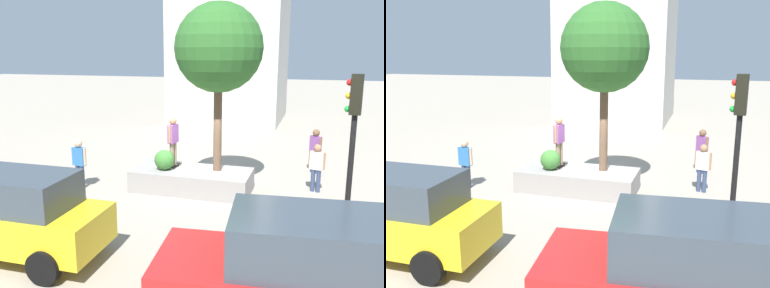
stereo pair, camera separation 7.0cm
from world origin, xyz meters
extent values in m
plane|color=#9E9384|center=(0.00, 0.00, 0.00)|extent=(120.00, 120.00, 0.00)
cube|color=gray|center=(0.19, 0.14, 0.36)|extent=(3.99, 1.82, 0.73)
cylinder|color=brown|center=(-0.63, -0.09, 2.36)|extent=(0.28, 0.28, 3.27)
sphere|color=#2D6628|center=(-0.63, -0.09, 4.78)|extent=(2.87, 2.87, 2.87)
sphere|color=#3D7A33|center=(1.10, 0.38, 1.07)|extent=(0.68, 0.68, 0.68)
cube|color=black|center=(0.90, 0.04, 0.79)|extent=(0.39, 0.83, 0.02)
sphere|color=beige|center=(0.88, 0.31, 0.75)|extent=(0.06, 0.06, 0.06)
sphere|color=beige|center=(1.04, 0.27, 0.75)|extent=(0.06, 0.06, 0.06)
sphere|color=beige|center=(0.76, -0.19, 0.75)|extent=(0.06, 0.06, 0.06)
sphere|color=beige|center=(0.92, -0.23, 0.75)|extent=(0.06, 0.06, 0.06)
cylinder|color=#847056|center=(0.88, -0.05, 1.20)|extent=(0.15, 0.15, 0.81)
cylinder|color=#847056|center=(0.91, 0.14, 1.20)|extent=(0.15, 0.15, 0.81)
cube|color=#8C4C99|center=(0.90, 0.04, 1.92)|extent=(0.26, 0.48, 0.63)
cylinder|color=#9E7251|center=(0.86, -0.20, 1.94)|extent=(0.10, 0.10, 0.60)
cylinder|color=#9E7251|center=(0.94, 0.28, 1.94)|extent=(0.10, 0.10, 0.60)
sphere|color=#9E7251|center=(0.90, 0.04, 2.37)|extent=(0.26, 0.26, 0.26)
cube|color=#B21E1E|center=(-3.62, 6.79, 0.85)|extent=(4.77, 2.39, 0.92)
cube|color=#38424C|center=(-3.85, 6.77, 1.73)|extent=(2.74, 1.95, 0.83)
cylinder|color=black|center=(-2.06, 5.98, 0.39)|extent=(0.80, 0.31, 0.78)
cube|color=gold|center=(2.72, 5.83, 0.80)|extent=(4.34, 1.88, 0.86)
cube|color=#38424C|center=(2.50, 5.83, 1.62)|extent=(2.44, 1.63, 0.78)
cylinder|color=black|center=(1.32, 6.71, 0.37)|extent=(0.74, 0.23, 0.73)
cylinder|color=black|center=(1.35, 4.90, 0.37)|extent=(0.74, 0.23, 0.73)
cylinder|color=black|center=(-4.56, 3.81, 1.68)|extent=(0.12, 0.12, 3.36)
cube|color=black|center=(-4.56, 3.81, 3.78)|extent=(0.27, 0.31, 0.85)
sphere|color=red|center=(-4.41, 3.80, 4.03)|extent=(0.14, 0.14, 0.14)
sphere|color=gold|center=(-4.41, 3.80, 3.75)|extent=(0.14, 0.14, 0.14)
sphere|color=green|center=(-4.41, 3.80, 3.47)|extent=(0.14, 0.14, 0.14)
cylinder|color=navy|center=(-3.76, -0.99, 0.39)|extent=(0.14, 0.14, 0.78)
cylinder|color=navy|center=(-3.94, -0.94, 0.39)|extent=(0.14, 0.14, 0.78)
cube|color=silver|center=(-3.85, -0.96, 1.09)|extent=(0.47, 0.29, 0.61)
cylinder|color=#9E7251|center=(-3.63, -1.02, 1.10)|extent=(0.10, 0.10, 0.58)
cylinder|color=#9E7251|center=(-4.08, -0.90, 1.10)|extent=(0.10, 0.10, 0.58)
sphere|color=#9E7251|center=(-3.85, -0.96, 1.52)|extent=(0.25, 0.25, 0.25)
cylinder|color=navy|center=(3.90, 1.04, 0.41)|extent=(0.15, 0.15, 0.81)
cylinder|color=navy|center=(4.09, 1.02, 0.41)|extent=(0.15, 0.15, 0.81)
cube|color=#2D6BB2|center=(3.99, 1.03, 1.13)|extent=(0.48, 0.26, 0.64)
cylinder|color=#D8AD8C|center=(3.75, 1.06, 1.15)|extent=(0.10, 0.10, 0.60)
cylinder|color=#D8AD8C|center=(4.23, 1.00, 1.15)|extent=(0.10, 0.10, 0.60)
sphere|color=#D8AD8C|center=(3.99, 1.03, 1.58)|extent=(0.26, 0.26, 0.26)
cylinder|color=navy|center=(-3.84, -3.22, 0.41)|extent=(0.15, 0.15, 0.82)
cylinder|color=navy|center=(-3.70, -3.35, 0.41)|extent=(0.15, 0.15, 0.82)
cube|color=#8C4C99|center=(-3.77, -3.29, 1.14)|extent=(0.47, 0.47, 0.64)
cylinder|color=brown|center=(-3.94, -3.12, 1.16)|extent=(0.10, 0.10, 0.61)
cylinder|color=brown|center=(-3.59, -3.46, 1.16)|extent=(0.10, 0.10, 0.61)
sphere|color=brown|center=(-3.77, -3.29, 1.60)|extent=(0.27, 0.27, 0.27)
cube|color=beige|center=(2.17, -15.35, 7.83)|extent=(7.04, 7.29, 15.66)
camera|label=1|loc=(-3.85, 13.22, 4.67)|focal=39.16mm
camera|label=2|loc=(-3.92, 13.20, 4.67)|focal=39.16mm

